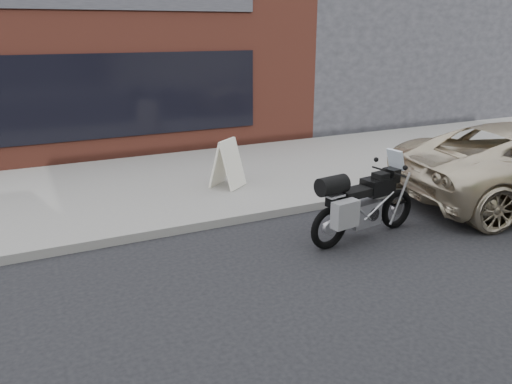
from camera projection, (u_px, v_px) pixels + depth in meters
ground at (360, 362)px, 5.11m from camera, size 120.00×120.00×0.00m
near_sidewalk at (168, 178)px, 11.08m from camera, size 44.00×6.00×0.15m
storefront at (39, 62)px, 15.56m from camera, size 14.00×10.07×4.50m
neighbour_building at (355, 35)px, 20.27m from camera, size 10.00×10.00×6.00m
motorcycle at (360, 205)px, 7.88m from camera, size 2.20×0.90×1.40m
sandwich_sign at (227, 163)px, 10.14m from camera, size 0.83×0.82×0.98m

